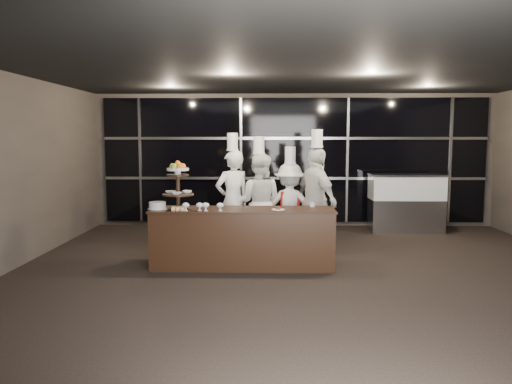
{
  "coord_description": "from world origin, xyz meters",
  "views": [
    {
      "loc": [
        -0.6,
        -6.37,
        2.02
      ],
      "look_at": [
        -0.78,
        1.56,
        1.15
      ],
      "focal_mm": 35.0,
      "sensor_mm": 36.0,
      "label": 1
    }
  ],
  "objects_px": {
    "chef_b": "(259,202)",
    "chef_c": "(290,206)",
    "display_case": "(406,200)",
    "buffet_counter": "(243,238)",
    "display_stand": "(178,182)",
    "chef_d": "(316,200)",
    "layer_cake": "(157,206)",
    "chef_a": "(233,200)"
  },
  "relations": [
    {
      "from": "display_stand",
      "to": "chef_b",
      "type": "height_order",
      "value": "chef_b"
    },
    {
      "from": "display_case",
      "to": "chef_a",
      "type": "height_order",
      "value": "chef_a"
    },
    {
      "from": "layer_cake",
      "to": "chef_b",
      "type": "bearing_deg",
      "value": 37.74
    },
    {
      "from": "display_case",
      "to": "chef_c",
      "type": "bearing_deg",
      "value": -145.04
    },
    {
      "from": "display_case",
      "to": "chef_b",
      "type": "distance_m",
      "value": 3.65
    },
    {
      "from": "chef_a",
      "to": "chef_d",
      "type": "relative_size",
      "value": 0.97
    },
    {
      "from": "chef_c",
      "to": "chef_b",
      "type": "bearing_deg",
      "value": -170.39
    },
    {
      "from": "layer_cake",
      "to": "chef_a",
      "type": "relative_size",
      "value": 0.14
    },
    {
      "from": "chef_b",
      "to": "chef_c",
      "type": "bearing_deg",
      "value": 9.61
    },
    {
      "from": "display_stand",
      "to": "chef_b",
      "type": "distance_m",
      "value": 1.75
    },
    {
      "from": "chef_b",
      "to": "chef_d",
      "type": "bearing_deg",
      "value": -14.09
    },
    {
      "from": "chef_b",
      "to": "chef_c",
      "type": "xyz_separation_m",
      "value": [
        0.55,
        0.09,
        -0.09
      ]
    },
    {
      "from": "display_stand",
      "to": "layer_cake",
      "type": "height_order",
      "value": "display_stand"
    },
    {
      "from": "display_case",
      "to": "chef_c",
      "type": "relative_size",
      "value": 0.83
    },
    {
      "from": "layer_cake",
      "to": "display_case",
      "type": "height_order",
      "value": "display_case"
    },
    {
      "from": "buffet_counter",
      "to": "chef_b",
      "type": "relative_size",
      "value": 1.39
    },
    {
      "from": "display_case",
      "to": "chef_b",
      "type": "bearing_deg",
      "value": -148.82
    },
    {
      "from": "chef_a",
      "to": "chef_b",
      "type": "xyz_separation_m",
      "value": [
        0.46,
        0.08,
        -0.04
      ]
    },
    {
      "from": "display_case",
      "to": "chef_b",
      "type": "height_order",
      "value": "chef_b"
    },
    {
      "from": "display_stand",
      "to": "chef_d",
      "type": "relative_size",
      "value": 0.35
    },
    {
      "from": "buffet_counter",
      "to": "display_case",
      "type": "height_order",
      "value": "display_case"
    },
    {
      "from": "display_stand",
      "to": "chef_c",
      "type": "bearing_deg",
      "value": 34.82
    },
    {
      "from": "chef_d",
      "to": "chef_a",
      "type": "bearing_deg",
      "value": 173.26
    },
    {
      "from": "display_case",
      "to": "chef_a",
      "type": "bearing_deg",
      "value": -151.24
    },
    {
      "from": "buffet_counter",
      "to": "chef_b",
      "type": "xyz_separation_m",
      "value": [
        0.23,
        1.15,
        0.42
      ]
    },
    {
      "from": "display_stand",
      "to": "buffet_counter",
      "type": "bearing_deg",
      "value": 0.01
    },
    {
      "from": "chef_d",
      "to": "chef_c",
      "type": "bearing_deg",
      "value": 141.94
    },
    {
      "from": "buffet_counter",
      "to": "layer_cake",
      "type": "height_order",
      "value": "layer_cake"
    },
    {
      "from": "buffet_counter",
      "to": "chef_c",
      "type": "relative_size",
      "value": 1.53
    },
    {
      "from": "chef_c",
      "to": "buffet_counter",
      "type": "bearing_deg",
      "value": -122.33
    },
    {
      "from": "buffet_counter",
      "to": "display_stand",
      "type": "height_order",
      "value": "display_stand"
    },
    {
      "from": "display_case",
      "to": "chef_c",
      "type": "distance_m",
      "value": 3.14
    },
    {
      "from": "display_case",
      "to": "chef_a",
      "type": "xyz_separation_m",
      "value": [
        -3.58,
        -1.97,
        0.24
      ]
    },
    {
      "from": "display_case",
      "to": "layer_cake",
      "type": "bearing_deg",
      "value": -146.53
    },
    {
      "from": "buffet_counter",
      "to": "layer_cake",
      "type": "distance_m",
      "value": 1.41
    },
    {
      "from": "chef_a",
      "to": "chef_b",
      "type": "height_order",
      "value": "chef_a"
    },
    {
      "from": "chef_c",
      "to": "chef_d",
      "type": "bearing_deg",
      "value": -38.06
    },
    {
      "from": "chef_a",
      "to": "chef_c",
      "type": "relative_size",
      "value": 1.13
    },
    {
      "from": "chef_b",
      "to": "buffet_counter",
      "type": "bearing_deg",
      "value": -101.47
    },
    {
      "from": "display_case",
      "to": "chef_c",
      "type": "xyz_separation_m",
      "value": [
        -2.57,
        -1.8,
        0.1
      ]
    },
    {
      "from": "buffet_counter",
      "to": "display_stand",
      "type": "xyz_separation_m",
      "value": [
        -1.0,
        -0.0,
        0.87
      ]
    },
    {
      "from": "layer_cake",
      "to": "chef_c",
      "type": "xyz_separation_m",
      "value": [
        2.1,
        1.29,
        -0.18
      ]
    }
  ]
}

